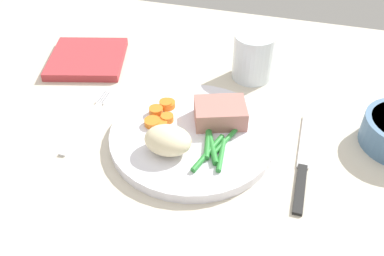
% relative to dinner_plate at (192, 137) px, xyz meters
% --- Properties ---
extents(dining_table, '(1.20, 0.90, 0.02)m').
position_rel_dinner_plate_xyz_m(dining_table, '(-0.04, 0.00, -0.02)').
color(dining_table, beige).
rests_on(dining_table, ground).
extents(dinner_plate, '(0.25, 0.25, 0.02)m').
position_rel_dinner_plate_xyz_m(dinner_plate, '(0.00, 0.00, 0.00)').
color(dinner_plate, white).
rests_on(dinner_plate, dining_table).
extents(meat_portion, '(0.09, 0.08, 0.03)m').
position_rel_dinner_plate_xyz_m(meat_portion, '(0.03, 0.04, 0.02)').
color(meat_portion, '#B2756B').
rests_on(meat_portion, dinner_plate).
extents(mashed_potatoes, '(0.07, 0.05, 0.04)m').
position_rel_dinner_plate_xyz_m(mashed_potatoes, '(-0.02, -0.05, 0.03)').
color(mashed_potatoes, beige).
rests_on(mashed_potatoes, dinner_plate).
extents(carrot_slices, '(0.04, 0.07, 0.01)m').
position_rel_dinner_plate_xyz_m(carrot_slices, '(-0.06, 0.03, 0.01)').
color(carrot_slices, orange).
rests_on(carrot_slices, dinner_plate).
extents(green_beans, '(0.05, 0.11, 0.01)m').
position_rel_dinner_plate_xyz_m(green_beans, '(0.04, -0.02, 0.01)').
color(green_beans, '#2D8C38').
rests_on(green_beans, dinner_plate).
extents(fork, '(0.01, 0.17, 0.00)m').
position_rel_dinner_plate_xyz_m(fork, '(-0.18, -0.00, -0.01)').
color(fork, silver).
rests_on(fork, dining_table).
extents(knife, '(0.02, 0.20, 0.01)m').
position_rel_dinner_plate_xyz_m(knife, '(0.17, -0.00, -0.01)').
color(knife, black).
rests_on(knife, dining_table).
extents(water_glass, '(0.07, 0.07, 0.08)m').
position_rel_dinner_plate_xyz_m(water_glass, '(0.06, 0.20, 0.03)').
color(water_glass, silver).
rests_on(water_glass, dining_table).
extents(napkin, '(0.17, 0.17, 0.01)m').
position_rel_dinner_plate_xyz_m(napkin, '(-0.26, 0.16, -0.00)').
color(napkin, '#B2383D').
rests_on(napkin, dining_table).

